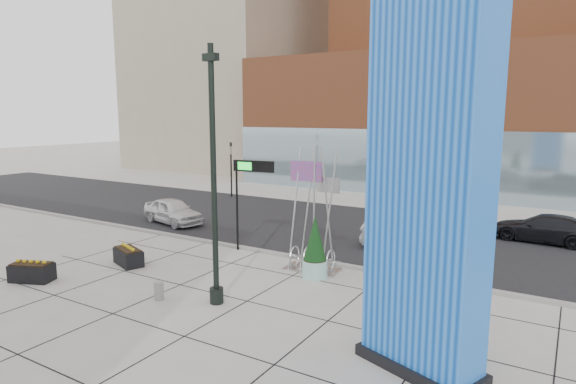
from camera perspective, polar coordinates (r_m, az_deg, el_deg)
The scene contains 20 objects.
ground at distance 17.79m, azimuth -5.60°, elevation -11.10°, with size 160.00×160.00×0.00m, color #9E9991.
street_asphalt at distance 26.14m, azimuth 7.62°, elevation -4.47°, with size 80.00×12.00×0.02m, color black.
curb_edge at distance 20.94m, azimuth 0.99°, elevation -7.72°, with size 80.00×0.30×0.12m, color gray.
tower_podium at distance 41.34m, azimuth 18.63°, elevation 7.84°, with size 34.00×10.00×11.00m, color #A65630.
tower_glass_front at distance 36.85m, azimuth 16.75°, elevation 3.14°, with size 34.00×0.60×5.00m, color #8CA5B2.
building_beige_left at distance 60.47m, azimuth -6.48°, elevation 19.52°, with size 18.00×20.00×34.00m, color gray.
blue_pylon at distance 11.42m, azimuth 16.33°, elevation 2.31°, with size 3.30×2.32×10.08m.
lamp_post at distance 15.52m, azimuth -8.74°, elevation -1.18°, with size 0.53×0.46×8.29m.
public_art_sculpture at distance 19.14m, azimuth 2.96°, elevation -5.52°, with size 2.25×1.23×4.95m.
concrete_bollard at distance 17.02m, azimuth -15.05°, elevation -11.23°, with size 0.32×0.32×0.62m, color gray.
overhead_street_sign at distance 21.27m, azimuth -4.61°, elevation 2.15°, with size 1.96×0.39×4.14m.
round_planter_east at distance 18.51m, azimuth 12.88°, elevation -7.01°, with size 0.90×0.90×2.25m.
round_planter_mid at distance 18.37m, azimuth 13.59°, elevation -6.29°, with size 1.13×1.13×2.82m.
round_planter_west at distance 18.37m, azimuth 3.21°, elevation -6.67°, with size 0.96×0.96×2.40m.
box_planter_north at distance 21.08m, azimuth -18.39°, elevation -7.18°, with size 1.68×1.22×0.83m.
box_planter_south at distance 20.51m, azimuth -28.09°, elevation -8.27°, with size 1.68×1.27×0.83m.
car_white_west at distance 28.05m, azimuth -13.50°, elevation -2.24°, with size 1.68×4.17×1.42m, color silver.
car_silver_mid at distance 22.75m, azimuth 14.29°, elevation -4.88°, with size 1.55×4.43×1.46m, color #9D9FA4.
car_dark_east at distance 26.44m, azimuth 28.08°, elevation -3.85°, with size 1.90×4.68×1.36m, color black.
traffic_signal at distance 36.10m, azimuth -6.76°, elevation 3.03°, with size 0.15×0.18×4.10m.
Camera 1 is at (10.02, -13.34, 6.18)m, focal length 30.00 mm.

